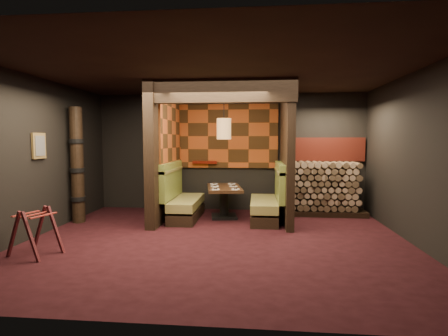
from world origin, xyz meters
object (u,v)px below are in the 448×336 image
pendant_lamp (224,129)px  luggage_rack (35,230)px  booth_bench_right (269,202)px  firewood_stack (327,188)px  booth_bench_left (182,200)px  totem_column (77,166)px  dining_table (224,197)px

pendant_lamp → luggage_rack: (-2.59, -2.72, -1.59)m
booth_bench_right → luggage_rack: booth_bench_right is taller
luggage_rack → firewood_stack: size_ratio=0.46×
booth_bench_left → pendant_lamp: bearing=6.4°
luggage_rack → totem_column: 2.26m
booth_bench_left → luggage_rack: bearing=-122.5°
booth_bench_left → pendant_lamp: 1.82m
booth_bench_right → dining_table: 0.99m
booth_bench_right → luggage_rack: bearing=-143.7°
pendant_lamp → totem_column: (-3.01, -0.65, -0.78)m
booth_bench_left → booth_bench_right: same height
booth_bench_left → firewood_stack: firewood_stack is taller
booth_bench_right → firewood_stack: bearing=27.3°
totem_column → dining_table: bearing=13.2°
booth_bench_left → pendant_lamp: pendant_lamp is taller
booth_bench_left → totem_column: (-2.09, -0.55, 0.79)m
booth_bench_right → dining_table: bearing=171.1°
dining_table → totem_column: (-3.01, -0.70, 0.72)m
dining_table → luggage_rack: luggage_rack is taller
booth_bench_right → firewood_stack: firewood_stack is taller
luggage_rack → firewood_stack: 5.94m
pendant_lamp → firewood_stack: (2.33, 0.60, -1.35)m
booth_bench_right → booth_bench_left: bearing=180.0°
pendant_lamp → luggage_rack: size_ratio=1.40×
luggage_rack → totem_column: size_ratio=0.33×
booth_bench_right → dining_table: booth_bench_right is taller
booth_bench_left → dining_table: 0.93m
booth_bench_left → totem_column: size_ratio=0.67×
dining_table → firewood_stack: size_ratio=0.82×
booth_bench_right → luggage_rack: (-3.56, -2.62, -0.03)m
luggage_rack → firewood_stack: bearing=34.0°
pendant_lamp → dining_table: bearing=90.0°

